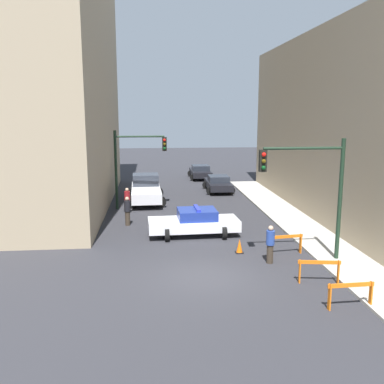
# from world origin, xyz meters

# --- Properties ---
(ground_plane) EXTENTS (120.00, 120.00, 0.00)m
(ground_plane) POSITION_xyz_m (0.00, 0.00, 0.00)
(ground_plane) COLOR #2D2D33
(sidewalk_right) EXTENTS (2.40, 44.00, 0.12)m
(sidewalk_right) POSITION_xyz_m (6.20, 0.00, 0.06)
(sidewalk_right) COLOR #B2ADA3
(sidewalk_right) RESTS_ON ground_plane
(traffic_light_near) EXTENTS (3.64, 0.35, 5.20)m
(traffic_light_near) POSITION_xyz_m (4.73, 1.28, 3.53)
(traffic_light_near) COLOR black
(traffic_light_near) RESTS_ON sidewalk_right
(traffic_light_far) EXTENTS (3.44, 0.35, 5.20)m
(traffic_light_far) POSITION_xyz_m (-3.30, 12.33, 3.40)
(traffic_light_far) COLOR black
(traffic_light_far) RESTS_ON ground_plane
(police_car) EXTENTS (4.77, 2.49, 1.52)m
(police_car) POSITION_xyz_m (0.12, 5.71, 0.72)
(police_car) COLOR white
(police_car) RESTS_ON ground_plane
(white_truck) EXTENTS (2.75, 5.46, 1.90)m
(white_truck) POSITION_xyz_m (-2.50, 14.40, 0.91)
(white_truck) COLOR silver
(white_truck) RESTS_ON ground_plane
(parked_car_near) EXTENTS (2.29, 4.31, 1.31)m
(parked_car_near) POSITION_xyz_m (3.28, 17.96, 0.67)
(parked_car_near) COLOR black
(parked_car_near) RESTS_ON ground_plane
(parked_car_mid) EXTENTS (2.28, 4.30, 1.31)m
(parked_car_mid) POSITION_xyz_m (2.61, 24.83, 0.67)
(parked_car_mid) COLOR black
(parked_car_mid) RESTS_ON ground_plane
(pedestrian_crossing) EXTENTS (0.40, 0.40, 1.66)m
(pedestrian_crossing) POSITION_xyz_m (-3.48, 8.07, 0.86)
(pedestrian_crossing) COLOR #382D23
(pedestrian_crossing) RESTS_ON ground_plane
(pedestrian_corner) EXTENTS (0.46, 0.46, 1.66)m
(pedestrian_corner) POSITION_xyz_m (-3.64, 10.95, 0.86)
(pedestrian_corner) COLOR #474C66
(pedestrian_corner) RESTS_ON ground_plane
(pedestrian_sidewalk) EXTENTS (0.37, 0.37, 1.66)m
(pedestrian_sidewalk) POSITION_xyz_m (2.93, 1.28, 0.86)
(pedestrian_sidewalk) COLOR #382D23
(pedestrian_sidewalk) RESTS_ON ground_plane
(barrier_front) EXTENTS (1.60, 0.22, 0.90)m
(barrier_front) POSITION_xyz_m (4.39, -3.20, 0.62)
(barrier_front) COLOR orange
(barrier_front) RESTS_ON ground_plane
(barrier_mid) EXTENTS (1.59, 0.38, 0.90)m
(barrier_mid) POSITION_xyz_m (4.18, -1.04, 0.62)
(barrier_mid) COLOR orange
(barrier_mid) RESTS_ON ground_plane
(barrier_back) EXTENTS (1.59, 0.35, 0.90)m
(barrier_back) POSITION_xyz_m (3.98, 2.34, 0.62)
(barrier_back) COLOR orange
(barrier_back) RESTS_ON ground_plane
(traffic_cone) EXTENTS (0.36, 0.36, 0.66)m
(traffic_cone) POSITION_xyz_m (1.91, 2.72, 0.32)
(traffic_cone) COLOR black
(traffic_cone) RESTS_ON ground_plane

